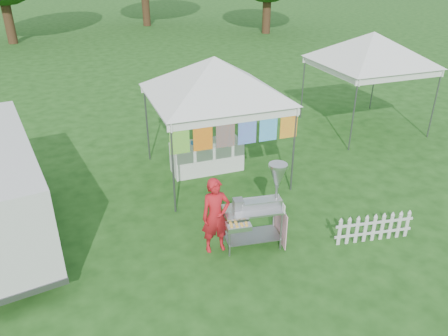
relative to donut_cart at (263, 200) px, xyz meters
name	(u,v)px	position (x,y,z in m)	size (l,w,h in m)	color
ground	(275,253)	(0.15, -0.34, -1.00)	(120.00, 120.00, 0.00)	#194213
canopy_main	(214,57)	(0.15, 3.15, 1.99)	(4.24, 4.24, 3.45)	#59595E
canopy_right	(375,32)	(5.65, 4.66, 1.99)	(4.24, 4.24, 3.45)	#59595E
donut_cart	(263,200)	(0.00, 0.00, 0.00)	(1.30, 0.81, 1.70)	gray
vendor	(216,216)	(-0.87, 0.16, -0.25)	(0.55, 0.36, 1.51)	red
picket_fence	(374,228)	(2.12, -0.64, -0.71)	(1.61, 0.27, 0.56)	silver
display_table	(207,157)	(0.00, 3.42, -0.61)	(1.80, 0.70, 0.77)	white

